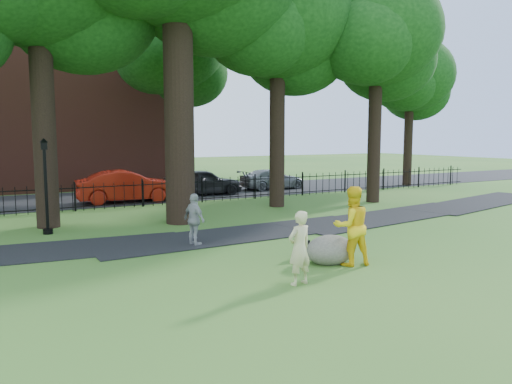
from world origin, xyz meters
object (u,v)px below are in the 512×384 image
man (352,226)px  red_sedan (127,186)px  boulder (330,248)px  woman (299,248)px  lamppost (46,187)px

man → red_sedan: bearing=-70.8°
boulder → woman: bearing=-146.1°
man → boulder: 0.83m
lamppost → red_sedan: (4.42, 6.63, -0.78)m
woman → red_sedan: woman is taller
lamppost → boulder: bearing=-50.7°
woman → lamppost: size_ratio=0.52×
red_sedan → lamppost: bearing=151.4°
man → lamppost: (-6.28, 8.14, 0.56)m
man → lamppost: size_ratio=0.63×
woman → red_sedan: size_ratio=0.34×
man → boulder: size_ratio=1.49×
lamppost → red_sedan: lamppost is taller
boulder → man: bearing=-52.1°
boulder → red_sedan: size_ratio=0.28×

